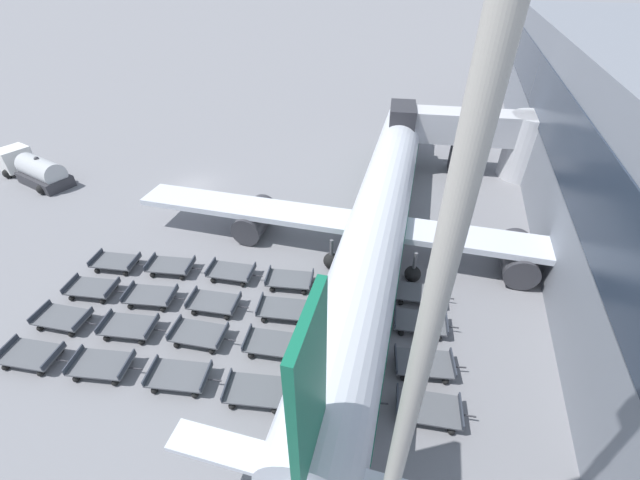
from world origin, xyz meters
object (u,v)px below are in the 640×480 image
Objects in this scene: baggage_dolly_row_mid_b_col_d at (284,309)px; baggage_dolly_row_far_col_a at (116,262)px; baggage_dolly_row_near_col_c at (179,376)px; baggage_dolly_row_mid_b_col_a at (92,288)px; baggage_dolly_row_mid_b_col_e at (349,318)px; baggage_dolly_row_near_col_b at (102,365)px; baggage_dolly_row_near_col_d at (257,391)px; baggage_dolly_row_far_col_e at (354,286)px; baggage_dolly_row_far_col_c at (231,272)px; baggage_dolly_row_far_col_d at (290,280)px; airplane at (381,211)px; baggage_dolly_row_mid_a_col_e at (344,354)px; baggage_dolly_row_near_col_f at (428,409)px; baggage_dolly_row_mid_a_col_c at (199,334)px; baggage_dolly_row_mid_a_col_a at (63,318)px; baggage_dolly_row_mid_a_col_f at (424,364)px; baggage_dolly_row_mid_b_col_b at (151,296)px; baggage_dolly_row_near_col_a at (31,355)px; baggage_dolly_row_far_col_b at (171,266)px; baggage_dolly_row_mid_b_col_f at (420,322)px; apron_light_mast at (443,269)px; fuel_tanker_secondary at (36,170)px; baggage_dolly_row_far_col_f at (418,293)px; baggage_dolly_row_mid_b_col_c at (214,303)px; baggage_dolly_row_mid_a_col_b at (129,327)px; baggage_dolly_row_mid_a_col_d at (273,344)px; baggage_dolly_row_near_col_e at (343,399)px.

baggage_dolly_row_far_col_a is (-12.95, 0.65, 0.00)m from baggage_dolly_row_mid_b_col_d.
baggage_dolly_row_near_col_c is 10.00m from baggage_dolly_row_mid_b_col_a.
baggage_dolly_row_near_col_b is at bearing -148.28° from baggage_dolly_row_mid_b_col_e.
baggage_dolly_row_mid_b_col_d is at bearing 61.08° from baggage_dolly_row_near_col_c.
baggage_dolly_row_near_col_d is 9.34m from baggage_dolly_row_far_col_e.
baggage_dolly_row_far_col_c is 0.99× the size of baggage_dolly_row_far_col_d.
baggage_dolly_row_mid_a_col_e is at bearing -88.72° from airplane.
baggage_dolly_row_near_col_c is 1.01× the size of baggage_dolly_row_far_col_c.
baggage_dolly_row_near_col_f is 1.00× the size of baggage_dolly_row_mid_a_col_c.
baggage_dolly_row_mid_a_col_f is (20.74, 3.23, 0.00)m from baggage_dolly_row_mid_a_col_a.
baggage_dolly_row_near_col_f is 17.57m from baggage_dolly_row_mid_b_col_b.
baggage_dolly_row_far_col_a is at bearing 177.13° from baggage_dolly_row_mid_b_col_d.
baggage_dolly_row_mid_b_col_e is at bearing 26.46° from baggage_dolly_row_near_col_a.
baggage_dolly_row_mid_a_col_c is at bearing 27.07° from baggage_dolly_row_near_col_a.
baggage_dolly_row_far_col_b and baggage_dolly_row_far_col_d have the same top height.
apron_light_mast reaches higher than baggage_dolly_row_mid_b_col_f.
baggage_dolly_row_far_col_c and baggage_dolly_row_far_col_d have the same top height.
baggage_dolly_row_mid_b_col_f is 1.00× the size of baggage_dolly_row_far_col_c.
baggage_dolly_row_near_col_c is 1.01× the size of baggage_dolly_row_far_col_e.
fuel_tanker_secondary is 37.57m from baggage_dolly_row_far_col_f.
apron_light_mast reaches higher than fuel_tanker_secondary.
baggage_dolly_row_mid_a_col_a is at bearing 156.80° from baggage_dolly_row_near_col_b.
baggage_dolly_row_mid_b_col_d is 1.00× the size of baggage_dolly_row_mid_b_col_e.
baggage_dolly_row_near_col_f is 1.00× the size of baggage_dolly_row_mid_b_col_f.
baggage_dolly_row_near_col_a and baggage_dolly_row_mid_a_col_e have the same top height.
baggage_dolly_row_far_col_a is at bearing 179.53° from baggage_dolly_row_mid_b_col_e.
baggage_dolly_row_mid_b_col_c is at bearing 137.01° from baggage_dolly_row_near_col_d.
apron_light_mast is at bearing -91.84° from baggage_dolly_row_mid_b_col_f.
baggage_dolly_row_far_col_f is at bearing 26.81° from baggage_dolly_row_mid_b_col_d.
apron_light_mast is at bearing -43.87° from baggage_dolly_row_far_col_c.
baggage_dolly_row_mid_a_col_b is 1.00× the size of baggage_dolly_row_mid_b_col_b.
airplane is at bearing 125.95° from baggage_dolly_row_far_col_f.
baggage_dolly_row_mid_b_col_d is 1.00× the size of baggage_dolly_row_far_col_b.
baggage_dolly_row_near_col_b is 1.00× the size of baggage_dolly_row_near_col_d.
baggage_dolly_row_mid_a_col_c and baggage_dolly_row_mid_b_col_f have the same top height.
baggage_dolly_row_near_col_a is 5.31m from baggage_dolly_row_mid_b_col_a.
baggage_dolly_row_near_col_f is at bearing -11.87° from baggage_dolly_row_far_col_a.
baggage_dolly_row_mid_a_col_d is (8.03, 4.02, 0.00)m from baggage_dolly_row_near_col_b.
baggage_dolly_row_far_col_e is (-4.93, 4.80, 0.00)m from baggage_dolly_row_mid_a_col_f.
baggage_dolly_row_mid_a_col_f is (11.84, 4.55, 0.00)m from baggage_dolly_row_near_col_c.
baggage_dolly_row_near_col_e is at bearing -23.75° from baggage_dolly_row_far_col_b.
baggage_dolly_row_mid_b_col_d is (29.49, -9.30, -0.71)m from fuel_tanker_secondary.
baggage_dolly_row_mid_a_col_d is at bearing 155.49° from baggage_dolly_row_near_col_e.
baggage_dolly_row_mid_b_col_e is (-0.13, -8.30, -2.60)m from airplane.
baggage_dolly_row_near_col_f is 14.97m from baggage_dolly_row_far_col_c.
baggage_dolly_row_mid_a_col_a is 12.81m from baggage_dolly_row_mid_a_col_d.
baggage_dolly_row_mid_a_col_b and baggage_dolly_row_mid_b_col_f have the same top height.
baggage_dolly_row_mid_b_col_d is at bearing 98.28° from baggage_dolly_row_near_col_d.
baggage_dolly_row_far_col_c is (-5.12, 4.79, 0.00)m from baggage_dolly_row_mid_a_col_d.
baggage_dolly_row_mid_b_col_d and baggage_dolly_row_mid_b_col_f have the same top height.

